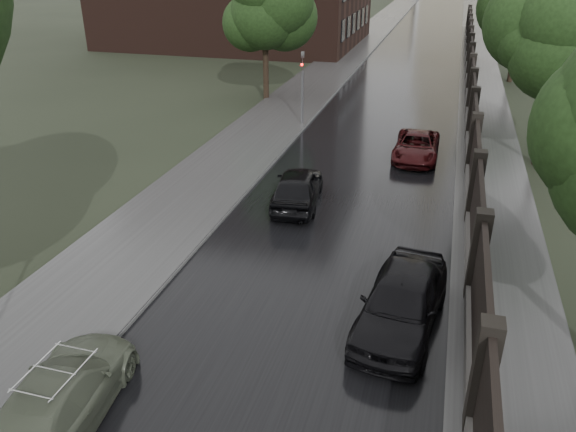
# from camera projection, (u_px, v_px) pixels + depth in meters

# --- Properties ---
(fence_right) EXTENTS (0.45, 75.72, 2.70)m
(fence_right) POSITION_uv_depth(u_px,v_px,m) (471.00, 90.00, 34.52)
(fence_right) COLOR #383533
(fence_right) RESTS_ON ground
(tree_left_far) EXTENTS (4.25, 4.25, 7.39)m
(tree_left_far) POSITION_uv_depth(u_px,v_px,m) (265.00, 14.00, 34.07)
(tree_left_far) COLOR black
(tree_left_far) RESTS_ON ground
(tree_right_b) EXTENTS (4.08, 4.08, 7.01)m
(tree_right_b) POSITION_uv_depth(u_px,v_px,m) (558.00, 53.00, 23.42)
(tree_right_b) COLOR black
(tree_right_b) RESTS_ON ground
(tree_right_c) EXTENTS (4.08, 4.08, 7.01)m
(tree_right_c) POSITION_uv_depth(u_px,v_px,m) (521.00, 10.00, 39.01)
(tree_right_c) COLOR black
(tree_right_c) RESTS_ON ground
(traffic_light) EXTENTS (0.16, 0.32, 4.00)m
(traffic_light) POSITION_uv_depth(u_px,v_px,m) (302.00, 82.00, 30.05)
(traffic_light) COLOR #59595E
(traffic_light) RESTS_ON ground
(volga_sedan) EXTENTS (2.44, 4.75, 1.32)m
(volga_sedan) POSITION_uv_depth(u_px,v_px,m) (61.00, 397.00, 11.47)
(volga_sedan) COLOR #4E5544
(volga_sedan) RESTS_ON ground
(hatchback_left) EXTENTS (2.18, 4.36, 1.43)m
(hatchback_left) POSITION_uv_depth(u_px,v_px,m) (297.00, 187.00, 21.31)
(hatchback_left) COLOR black
(hatchback_left) RESTS_ON ground
(car_right_near) EXTENTS (2.42, 4.89, 1.60)m
(car_right_near) POSITION_uv_depth(u_px,v_px,m) (402.00, 301.00, 14.30)
(car_right_near) COLOR black
(car_right_near) RESTS_ON ground
(car_right_far) EXTENTS (1.99, 4.28, 1.19)m
(car_right_far) POSITION_uv_depth(u_px,v_px,m) (416.00, 146.00, 26.04)
(car_right_far) COLOR black
(car_right_far) RESTS_ON ground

